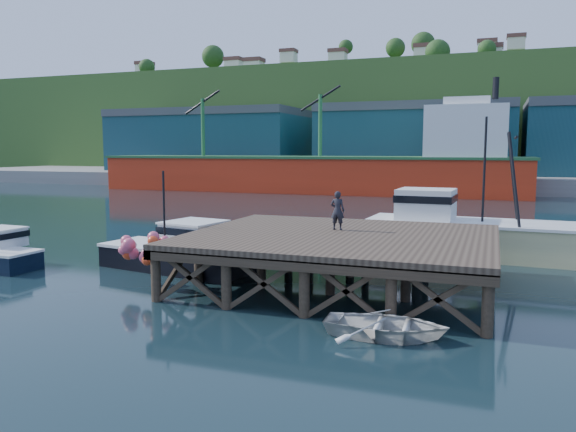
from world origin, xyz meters
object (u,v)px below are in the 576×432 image
at_px(boat_black, 181,250).
at_px(dinghy, 386,325).
at_px(trawler, 467,228).
at_px(dockworker, 337,211).

height_order(boat_black, dinghy, boat_black).
bearing_deg(dinghy, boat_black, 56.09).
bearing_deg(dinghy, trawler, -9.51).
height_order(trawler, dinghy, trawler).
relative_size(boat_black, dinghy, 2.14).
bearing_deg(boat_black, dinghy, -20.75).
height_order(boat_black, dockworker, boat_black).
relative_size(boat_black, dockworker, 4.70).
xyz_separation_m(boat_black, dinghy, (10.77, -6.44, -0.46)).
distance_m(trawler, dockworker, 9.06).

